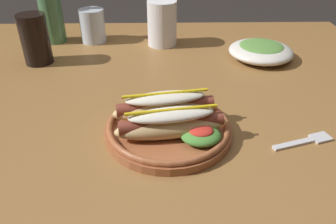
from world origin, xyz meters
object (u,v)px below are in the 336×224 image
(water_cup, at_px, (93,26))
(glass_bottle, at_px, (51,10))
(fork, at_px, (307,141))
(extra_cup, at_px, (162,23))
(side_bowl, at_px, (261,50))
(hot_dog_plate, at_px, (170,123))
(soda_cup, at_px, (35,39))

(water_cup, distance_m, glass_bottle, 0.13)
(fork, height_order, extra_cup, extra_cup)
(water_cup, bearing_deg, side_bowl, -16.84)
(extra_cup, relative_size, glass_bottle, 0.52)
(extra_cup, bearing_deg, hot_dog_plate, -88.67)
(extra_cup, relative_size, side_bowl, 0.75)
(fork, xyz_separation_m, glass_bottle, (-0.60, 0.54, 0.10))
(soda_cup, height_order, side_bowl, soda_cup)
(hot_dog_plate, xyz_separation_m, extra_cup, (-0.01, 0.48, 0.04))
(side_bowl, bearing_deg, soda_cup, -178.72)
(soda_cup, relative_size, side_bowl, 0.75)
(fork, distance_m, water_cup, 0.72)
(hot_dog_plate, relative_size, soda_cup, 1.80)
(extra_cup, xyz_separation_m, side_bowl, (0.28, -0.12, -0.04))
(fork, bearing_deg, glass_bottle, 120.65)
(fork, distance_m, glass_bottle, 0.82)
(glass_bottle, bearing_deg, hot_dog_plate, -55.62)
(glass_bottle, bearing_deg, extra_cup, -5.67)
(soda_cup, relative_size, water_cup, 1.32)
(soda_cup, distance_m, glass_bottle, 0.17)
(glass_bottle, relative_size, side_bowl, 1.43)
(fork, bearing_deg, soda_cup, 130.70)
(glass_bottle, xyz_separation_m, side_bowl, (0.62, -0.15, -0.08))
(extra_cup, distance_m, side_bowl, 0.30)
(extra_cup, distance_m, glass_bottle, 0.34)
(soda_cup, relative_size, glass_bottle, 0.52)
(hot_dog_plate, xyz_separation_m, fork, (0.25, -0.03, -0.02))
(extra_cup, height_order, glass_bottle, glass_bottle)
(fork, bearing_deg, water_cup, 114.34)
(fork, bearing_deg, hot_dog_plate, 155.77)
(fork, distance_m, side_bowl, 0.39)
(water_cup, bearing_deg, soda_cup, -127.13)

